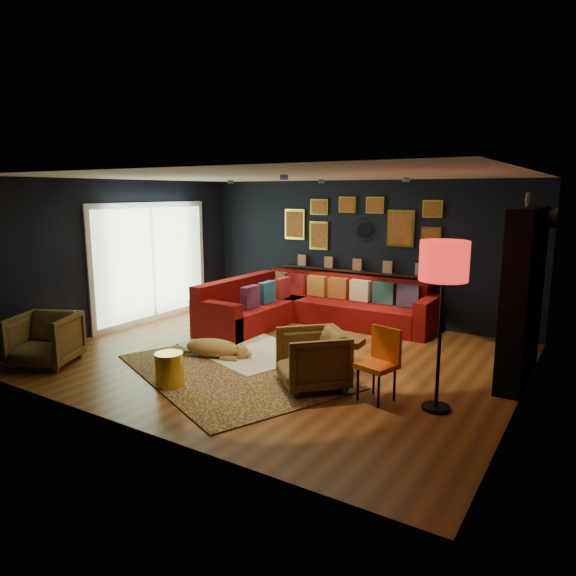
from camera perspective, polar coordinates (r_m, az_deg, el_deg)
The scene contains 20 objects.
floor at distance 7.63m, azimuth -0.98°, elevation -7.62°, with size 6.50×6.50×0.00m, color brown.
room_walls at distance 7.28m, azimuth -1.02°, elevation 4.37°, with size 6.50×6.50×6.50m.
sectional at distance 9.33m, azimuth 1.94°, elevation -2.15°, with size 3.41×2.69×0.86m.
ledge at distance 9.71m, azimuth 7.70°, elevation 1.85°, with size 3.20×0.12×0.04m, color black.
gallery_wall at distance 9.65m, azimuth 7.85°, elevation 7.09°, with size 3.15×0.04×1.02m.
sunburst_mirror at distance 9.62m, azimuth 8.46°, elevation 6.42°, with size 0.47×0.16×0.47m.
fireplace at distance 7.14m, azimuth 24.55°, elevation -1.37°, with size 0.31×1.60×2.20m.
deer_head at distance 7.51m, azimuth 26.05°, elevation 7.00°, with size 0.50×0.28×0.45m.
sliding_door at distance 9.88m, azimuth -14.85°, elevation 2.79°, with size 0.06×2.80×2.20m.
ceiling_spots at distance 7.92m, azimuth 2.20°, elevation 11.87°, with size 3.30×2.50×0.06m.
shag_rug at distance 7.92m, azimuth -4.51°, elevation -6.84°, with size 1.94×1.41×0.03m, color white.
leopard_rug at distance 7.05m, azimuth -6.10°, elevation -9.14°, with size 3.05×2.18×0.02m, color tan.
coffee_table at distance 7.06m, azimuth 5.44°, elevation -6.03°, with size 0.98×0.82×0.43m.
pouf at distance 8.64m, azimuth -6.64°, elevation -4.06°, with size 0.55×0.55×0.36m, color #A31B1B.
armchair_left at distance 7.91m, azimuth -25.41°, elevation -4.96°, with size 0.78×0.73×0.81m, color #A47A36.
armchair_right at distance 6.37m, azimuth 2.72°, elevation -7.58°, with size 0.77×0.72×0.80m, color #A47A36.
gold_stool at distance 6.59m, azimuth -13.04°, elevation -8.87°, with size 0.35×0.35×0.44m, color gold.
orange_chair at distance 6.09m, azimuth 10.26°, elevation -7.64°, with size 0.49×0.49×0.85m.
floor_lamp at distance 5.68m, azimuth 16.92°, elevation 2.19°, with size 0.52×0.52×1.89m.
dog at distance 7.60m, azimuth -8.38°, elevation -6.21°, with size 1.15×0.56×0.36m, color #A67D3C, non-canonical shape.
Camera 1 is at (3.97, -6.06, 2.39)m, focal length 32.00 mm.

